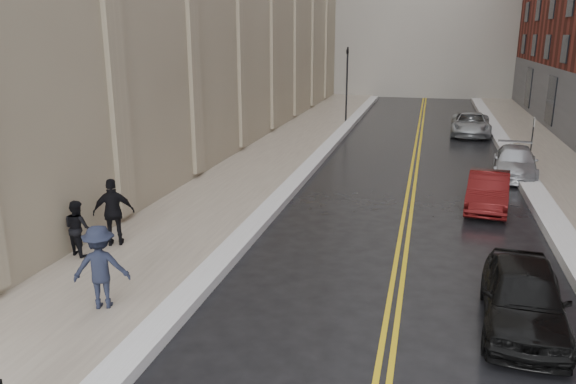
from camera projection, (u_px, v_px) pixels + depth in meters
The scene contains 16 objects.
ground at pixel (247, 369), 10.53m from camera, with size 160.00×160.00×0.00m, color black.
sidewalk_left at pixel (262, 165), 26.50m from camera, with size 4.00×64.00×0.15m, color gray.
sidewalk_right at pixel (573, 183), 23.33m from camera, with size 3.00×64.00×0.15m, color gray.
lane_stripe_a at pixel (410, 175), 24.90m from camera, with size 0.12×64.00×0.01m, color gold.
lane_stripe_b at pixel (416, 176), 24.85m from camera, with size 0.12×64.00×0.01m, color gold.
snow_ridge_left at pixel (310, 167), 25.94m from camera, with size 0.70×60.80×0.26m, color white.
snow_ridge_right at pixel (525, 179), 23.75m from camera, with size 0.85×60.80×0.30m, color white.
traffic_signal at pixel (347, 79), 38.30m from camera, with size 0.18×0.15×5.20m.
parking_sign_far at pixel (532, 135), 26.97m from camera, with size 0.06×0.35×2.23m.
car_black at pixel (524, 297), 11.86m from camera, with size 1.68×4.17×1.42m, color black.
car_maroon at pixel (488, 191), 20.05m from camera, with size 1.38×3.96×1.31m, color #490D0D.
car_silver_near at pixel (515, 162), 24.56m from camera, with size 1.79×4.41×1.28m, color #A5A7AD.
car_silver_far at pixel (471, 124), 34.62m from camera, with size 2.31×5.00×1.39m, color #93969A.
pedestrian_a at pixel (78, 228), 15.41m from camera, with size 0.76×0.59×1.56m, color black.
pedestrian_b at pixel (101, 267), 12.39m from camera, with size 1.24×0.71×1.91m, color #1B2032.
pedestrian_c at pixel (114, 212), 16.08m from camera, with size 1.16×0.48×1.97m, color black.
Camera 1 is at (2.99, -8.76, 6.07)m, focal length 35.00 mm.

